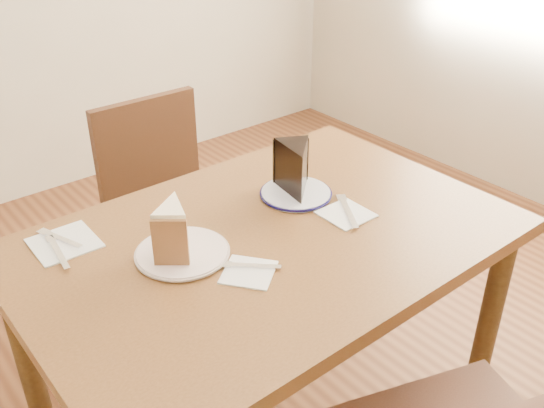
{
  "coord_description": "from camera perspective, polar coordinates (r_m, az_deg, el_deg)",
  "views": [
    {
      "loc": [
        -0.78,
        -0.98,
        1.56
      ],
      "look_at": [
        0.05,
        0.04,
        0.8
      ],
      "focal_mm": 40.0,
      "sensor_mm": 36.0,
      "label": 1
    }
  ],
  "objects": [
    {
      "name": "chair_far",
      "position": [
        2.07,
        -9.22,
        -1.5
      ],
      "size": [
        0.44,
        0.44,
        0.88
      ],
      "rotation": [
        0.0,
        0.0,
        3.13
      ],
      "color": "#321A0F",
      "rests_on": "ground"
    },
    {
      "name": "napkin_navy",
      "position": [
        1.58,
        6.99,
        -0.95
      ],
      "size": [
        0.12,
        0.12,
        0.0
      ],
      "primitive_type": "cube",
      "rotation": [
        0.0,
        0.0,
        -0.01
      ],
      "color": "white",
      "rests_on": "table"
    },
    {
      "name": "knife_spare",
      "position": [
        1.5,
        -19.48,
        -4.27
      ],
      "size": [
        0.03,
        0.16,
        0.0
      ],
      "primitive_type": "cube",
      "rotation": [
        0.0,
        0.0,
        -0.13
      ],
      "color": "silver",
      "rests_on": "napkin_spare"
    },
    {
      "name": "fork_spare",
      "position": [
        1.55,
        -19.31,
        -3.07
      ],
      "size": [
        0.06,
        0.14,
        0.0
      ],
      "primitive_type": "cube",
      "rotation": [
        0.0,
        0.0,
        0.34
      ],
      "color": "silver",
      "rests_on": "napkin_spare"
    },
    {
      "name": "chocolate_cake",
      "position": [
        1.62,
        2.29,
        3.03
      ],
      "size": [
        0.15,
        0.16,
        0.12
      ],
      "primitive_type": null,
      "rotation": [
        0.0,
        0.0,
        2.64
      ],
      "color": "black",
      "rests_on": "plate_navy"
    },
    {
      "name": "knife_navy",
      "position": [
        1.59,
        7.16,
        -0.67
      ],
      "size": [
        0.1,
        0.15,
        0.0
      ],
      "primitive_type": "cube",
      "rotation": [
        0.0,
        0.0,
        -0.55
      ],
      "color": "silver",
      "rests_on": "napkin_navy"
    },
    {
      "name": "plate_cream",
      "position": [
        1.43,
        -8.43,
        -4.57
      ],
      "size": [
        0.21,
        0.21,
        0.01
      ],
      "primitive_type": "cylinder",
      "color": "white",
      "rests_on": "table"
    },
    {
      "name": "table",
      "position": [
        1.55,
        -0.42,
        -5.91
      ],
      "size": [
        1.2,
        0.8,
        0.75
      ],
      "color": "#4C2D14",
      "rests_on": "ground"
    },
    {
      "name": "napkin_spare",
      "position": [
        1.54,
        -18.96,
        -3.48
      ],
      "size": [
        0.15,
        0.15,
        0.0
      ],
      "primitive_type": "cube",
      "rotation": [
        0.0,
        0.0,
        -0.03
      ],
      "color": "white",
      "rests_on": "table"
    },
    {
      "name": "plate_navy",
      "position": [
        1.66,
        2.26,
        1.01
      ],
      "size": [
        0.19,
        0.19,
        0.01
      ],
      "primitive_type": "cylinder",
      "color": "white",
      "rests_on": "table"
    },
    {
      "name": "fork_cream",
      "position": [
        1.37,
        -2.06,
        -5.83
      ],
      "size": [
        0.11,
        0.11,
        0.0
      ],
      "primitive_type": "cube",
      "rotation": [
        0.0,
        0.0,
        0.8
      ],
      "color": "silver",
      "rests_on": "napkin_cream"
    },
    {
      "name": "carrot_cake",
      "position": [
        1.4,
        -9.22,
        -2.32
      ],
      "size": [
        0.13,
        0.13,
        0.11
      ],
      "primitive_type": null,
      "rotation": [
        0.0,
        0.0,
        -0.68
      ],
      "color": "beige",
      "rests_on": "plate_cream"
    },
    {
      "name": "napkin_cream",
      "position": [
        1.36,
        -2.21,
        -6.43
      ],
      "size": [
        0.16,
        0.16,
        0.0
      ],
      "primitive_type": "cube",
      "rotation": [
        0.0,
        0.0,
        0.65
      ],
      "color": "white",
      "rests_on": "table"
    }
  ]
}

